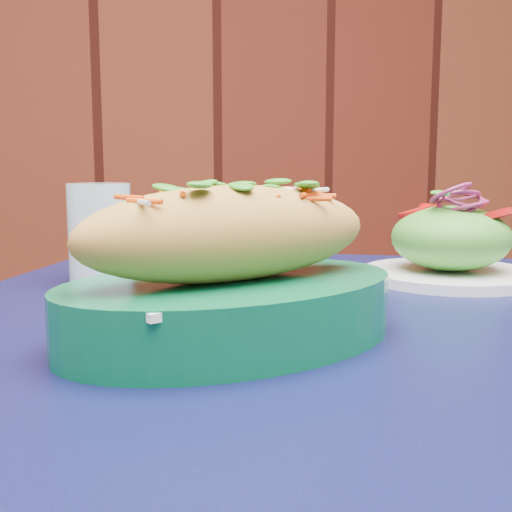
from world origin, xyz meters
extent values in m
cube|color=silver|center=(0.00, 2.98, 1.40)|extent=(5.00, 0.05, 2.80)
cube|color=#4D170E|center=(0.00, 2.97, 1.40)|extent=(4.90, 0.04, 2.80)
cube|color=black|center=(-0.13, 1.34, 0.73)|extent=(1.04, 1.04, 0.03)
cylinder|color=black|center=(-0.31, 1.77, 0.36)|extent=(0.04, 0.04, 0.72)
cube|color=white|center=(-0.23, 1.27, 0.80)|extent=(0.25, 0.21, 0.01)
ellipsoid|color=gold|center=(-0.23, 1.27, 0.84)|extent=(0.27, 0.18, 0.07)
cylinder|color=white|center=(0.07, 1.48, 0.76)|extent=(0.21, 0.21, 0.01)
ellipsoid|color=#4C992D|center=(0.07, 1.48, 0.80)|extent=(0.14, 0.14, 0.08)
cylinder|color=red|center=(0.11, 1.45, 0.83)|extent=(0.04, 0.04, 0.01)
cylinder|color=red|center=(0.04, 1.51, 0.83)|extent=(0.04, 0.04, 0.01)
cylinder|color=red|center=(0.07, 1.52, 0.83)|extent=(0.04, 0.04, 0.01)
torus|color=#871D4F|center=(0.07, 1.48, 0.84)|extent=(0.05, 0.05, 0.00)
torus|color=#871D4F|center=(0.07, 1.48, 0.85)|extent=(0.05, 0.05, 0.00)
torus|color=#871D4F|center=(0.07, 1.48, 0.85)|extent=(0.05, 0.05, 0.00)
torus|color=#871D4F|center=(0.07, 1.48, 0.86)|extent=(0.05, 0.05, 0.00)
torus|color=#871D4F|center=(0.07, 1.48, 0.86)|extent=(0.05, 0.05, 0.00)
cylinder|color=silver|center=(-0.34, 1.54, 0.81)|extent=(0.07, 0.07, 0.12)
camera|label=1|loc=(-0.31, 0.78, 0.89)|focal=45.00mm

